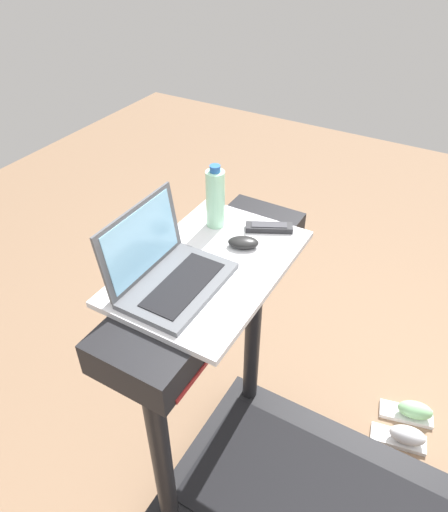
% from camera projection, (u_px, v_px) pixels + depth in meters
% --- Properties ---
extents(treadmill_base, '(0.90, 1.64, 1.19)m').
position_uv_depth(treadmill_base, '(344.00, 508.00, 1.85)').
color(treadmill_base, black).
rests_on(treadmill_base, ground).
extents(desk_board, '(0.65, 0.43, 0.02)m').
position_uv_depth(desk_board, '(210.00, 266.00, 1.49)').
color(desk_board, silver).
rests_on(desk_board, treadmill_base).
extents(laptop, '(0.33, 0.25, 0.23)m').
position_uv_depth(laptop, '(167.00, 271.00, 1.38)').
color(laptop, '#515459').
rests_on(laptop, desk_board).
extents(computer_mouse, '(0.10, 0.12, 0.03)m').
position_uv_depth(computer_mouse, '(243.00, 242.00, 1.54)').
color(computer_mouse, black).
rests_on(computer_mouse, desk_board).
extents(water_bottle, '(0.06, 0.06, 0.23)m').
position_uv_depth(water_bottle, '(215.00, 198.00, 1.59)').
color(water_bottle, '#9EDBB2').
rests_on(water_bottle, desk_board).
extents(tv_remote, '(0.11, 0.16, 0.02)m').
position_uv_depth(tv_remote, '(269.00, 227.00, 1.62)').
color(tv_remote, '#232326').
rests_on(tv_remote, desk_board).
extents(sneaker_left, '(0.15, 0.27, 0.11)m').
position_uv_depth(sneaker_left, '(405.00, 436.00, 2.28)').
color(sneaker_left, white).
rests_on(sneaker_left, ground).
extents(sneaker_right, '(0.16, 0.28, 0.11)m').
position_uv_depth(sneaker_right, '(412.00, 411.00, 2.39)').
color(sneaker_right, white).
rests_on(sneaker_right, ground).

